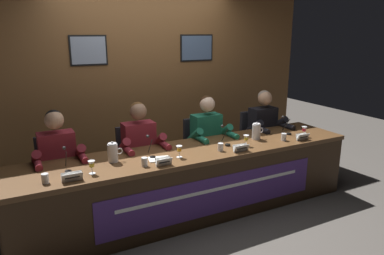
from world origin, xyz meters
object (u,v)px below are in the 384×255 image
object	(u,v)px
panelist_center_right	(209,138)
juice_glass_center_right	(246,138)
panelist_center_left	(142,148)
water_cup_far_right	(284,137)
microphone_far_right	(287,128)
microphone_far_left	(67,164)
water_cup_center_right	(221,147)
water_pitcher_left_side	(113,153)
microphone_center_right	(226,139)
microphone_center_left	(151,150)
panelist_far_right	(266,129)
conference_table	(197,172)
document_stack_center_left	(159,159)
water_pitcher_right_side	(256,131)
nameplate_far_left	(72,177)
chair_far_left	(59,179)
chair_center_right	(201,154)
juice_glass_far_left	(92,165)
juice_glass_center_left	(179,149)
chair_far_right	(256,144)
nameplate_center_right	(241,148)
nameplate_far_right	(302,137)
water_cup_far_left	(45,179)
chair_center_left	(137,165)
nameplate_center_left	(164,162)
panelist_far_left	(59,161)
juice_glass_far_right	(304,130)
water_cup_center_left	(145,162)

from	to	relation	value
panelist_center_right	juice_glass_center_right	world-z (taller)	panelist_center_right
panelist_center_left	panelist_center_right	distance (m)	0.89
panelist_center_left	water_cup_far_right	size ratio (longest dim) A/B	14.50
microphone_far_right	microphone_far_left	bearing A→B (deg)	-179.35
water_cup_center_right	water_pitcher_left_side	xyz separation A→B (m)	(-1.12, 0.20, 0.06)
panelist_center_left	microphone_center_right	bearing A→B (deg)	-25.20
microphone_center_left	panelist_far_right	world-z (taller)	panelist_far_right
conference_table	document_stack_center_left	world-z (taller)	document_stack_center_left
water_pitcher_left_side	water_pitcher_right_side	bearing A→B (deg)	-0.88
nameplate_far_left	panelist_far_right	world-z (taller)	panelist_far_right
chair_far_left	water_pitcher_right_side	distance (m)	2.31
chair_center_right	water_cup_center_right	world-z (taller)	chair_center_right
microphone_center_left	water_pitcher_right_side	world-z (taller)	microphone_center_left
juice_glass_far_left	microphone_far_left	xyz separation A→B (m)	(-0.19, 0.17, -0.01)
juice_glass_center_left	water_pitcher_right_side	size ratio (longest dim) A/B	0.59
chair_far_right	document_stack_center_left	xyz separation A→B (m)	(-1.78, -0.71, 0.31)
nameplate_center_right	microphone_far_right	world-z (taller)	microphone_far_right
chair_far_left	panelist_far_right	bearing A→B (deg)	-4.28
panelist_center_left	juice_glass_center_right	xyz separation A→B (m)	(1.05, -0.54, 0.11)
chair_far_left	nameplate_far_right	xyz separation A→B (m)	(2.66, -0.87, 0.34)
water_cup_far_left	chair_far_right	size ratio (longest dim) A/B	0.09
nameplate_far_left	water_pitcher_left_side	distance (m)	0.55
microphone_center_left	water_pitcher_right_side	xyz separation A→B (m)	(1.35, 0.02, 0.02)
nameplate_far_left	nameplate_center_right	distance (m)	1.75
chair_center_left	nameplate_center_left	distance (m)	0.95
chair_center_right	conference_table	bearing A→B (deg)	-122.38
water_cup_far_left	microphone_center_right	world-z (taller)	microphone_center_right
chair_center_left	microphone_far_left	bearing A→B (deg)	-145.09
nameplate_center_left	panelist_far_left	bearing A→B (deg)	141.68
juice_glass_center_left	panelist_far_right	size ratio (longest dim) A/B	0.10
chair_far_left	water_pitcher_right_side	bearing A→B (deg)	-14.77
juice_glass_center_right	water_cup_far_left	bearing A→B (deg)	-178.38
panelist_center_left	chair_far_right	xyz separation A→B (m)	(1.78, 0.20, -0.28)
juice_glass_far_right	microphone_far_right	xyz separation A→B (m)	(-0.11, 0.19, -0.01)
microphone_center_left	water_pitcher_left_side	world-z (taller)	microphone_center_left
nameplate_far_right	water_pitcher_left_side	xyz separation A→B (m)	(-2.20, 0.32, 0.05)
chair_center_left	document_stack_center_left	size ratio (longest dim) A/B	3.79
chair_center_left	microphone_far_right	world-z (taller)	microphone_far_right
chair_center_right	nameplate_center_right	size ratio (longest dim) A/B	4.99
water_cup_center_left	microphone_center_right	size ratio (longest dim) A/B	0.39
water_pitcher_right_side	water_cup_center_left	bearing A→B (deg)	-171.28
microphone_far_left	document_stack_center_left	world-z (taller)	microphone_far_left
panelist_center_right	chair_far_left	bearing A→B (deg)	173.60
panelist_center_right	nameplate_far_right	bearing A→B (deg)	-37.12
panelist_far_left	nameplate_center_right	bearing A→B (deg)	-21.15
nameplate_center_left	microphone_far_right	bearing A→B (deg)	9.70
chair_far_left	juice_glass_far_left	bearing A→B (deg)	-74.76
conference_table	nameplate_far_left	world-z (taller)	nameplate_far_left
juice_glass_center_left	water_pitcher_left_side	world-z (taller)	water_pitcher_left_side
water_cup_far_left	document_stack_center_left	distance (m)	1.09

